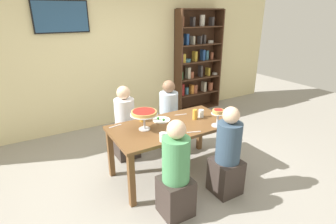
{
  "coord_description": "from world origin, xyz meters",
  "views": [
    {
      "loc": [
        -1.68,
        -2.77,
        2.17
      ],
      "look_at": [
        0.0,
        0.1,
        0.89
      ],
      "focal_mm": 28.29,
      "sensor_mm": 36.0,
      "label": 1
    }
  ],
  "objects_px": {
    "television": "(61,17)",
    "water_glass_clear_far": "(201,113)",
    "diner_far_right": "(169,119)",
    "deep_dish_pizza_stand": "(144,114)",
    "salad_plate_near_diner": "(161,120)",
    "personal_pizza_stand": "(218,115)",
    "salad_plate_far_diner": "(172,134)",
    "cutlery_fork_far": "(194,132)",
    "water_glass_clear_near": "(163,137)",
    "diner_far_left": "(126,128)",
    "beer_glass_amber_short": "(195,114)",
    "cutlery_fork_near": "(115,126)",
    "dining_table": "(172,131)",
    "diner_near_left": "(176,176)",
    "cutlery_knife_near": "(181,115)",
    "diner_near_right": "(227,158)",
    "bookshelf": "(197,61)",
    "beer_glass_amber_tall": "(142,116)"
  },
  "relations": [
    {
      "from": "dining_table",
      "to": "diner_near_right",
      "type": "xyz_separation_m",
      "value": [
        0.36,
        -0.71,
        -0.15
      ]
    },
    {
      "from": "dining_table",
      "to": "salad_plate_far_diner",
      "type": "bearing_deg",
      "value": -120.85
    },
    {
      "from": "salad_plate_far_diner",
      "to": "cutlery_fork_near",
      "type": "distance_m",
      "value": 0.8
    },
    {
      "from": "dining_table",
      "to": "water_glass_clear_near",
      "type": "bearing_deg",
      "value": -133.9
    },
    {
      "from": "cutlery_knife_near",
      "to": "diner_far_right",
      "type": "bearing_deg",
      "value": -83.62
    },
    {
      "from": "television",
      "to": "deep_dish_pizza_stand",
      "type": "relative_size",
      "value": 2.52
    },
    {
      "from": "diner_near_left",
      "to": "cutlery_fork_near",
      "type": "height_order",
      "value": "diner_near_left"
    },
    {
      "from": "salad_plate_near_diner",
      "to": "cutlery_fork_far",
      "type": "distance_m",
      "value": 0.56
    },
    {
      "from": "water_glass_clear_far",
      "to": "bookshelf",
      "type": "bearing_deg",
      "value": 55.57
    },
    {
      "from": "diner_far_right",
      "to": "deep_dish_pizza_stand",
      "type": "relative_size",
      "value": 3.27
    },
    {
      "from": "diner_near_left",
      "to": "cutlery_knife_near",
      "type": "distance_m",
      "value": 1.21
    },
    {
      "from": "television",
      "to": "beer_glass_amber_short",
      "type": "relative_size",
      "value": 6.27
    },
    {
      "from": "deep_dish_pizza_stand",
      "to": "diner_near_left",
      "type": "bearing_deg",
      "value": -90.53
    },
    {
      "from": "bookshelf",
      "to": "diner_near_left",
      "type": "relative_size",
      "value": 1.92
    },
    {
      "from": "television",
      "to": "deep_dish_pizza_stand",
      "type": "distance_m",
      "value": 2.39
    },
    {
      "from": "diner_near_right",
      "to": "cutlery_knife_near",
      "type": "distance_m",
      "value": 0.99
    },
    {
      "from": "diner_far_right",
      "to": "water_glass_clear_far",
      "type": "height_order",
      "value": "diner_far_right"
    },
    {
      "from": "television",
      "to": "salad_plate_far_diner",
      "type": "distance_m",
      "value": 2.81
    },
    {
      "from": "diner_far_left",
      "to": "deep_dish_pizza_stand",
      "type": "bearing_deg",
      "value": -0.14
    },
    {
      "from": "diner_near_right",
      "to": "diner_far_left",
      "type": "relative_size",
      "value": 1.0
    },
    {
      "from": "beer_glass_amber_tall",
      "to": "salad_plate_near_diner",
      "type": "bearing_deg",
      "value": -24.42
    },
    {
      "from": "diner_far_left",
      "to": "beer_glass_amber_short",
      "type": "relative_size",
      "value": 8.15
    },
    {
      "from": "television",
      "to": "cutlery_fork_near",
      "type": "distance_m",
      "value": 2.22
    },
    {
      "from": "diner_far_right",
      "to": "water_glass_clear_far",
      "type": "relative_size",
      "value": 10.29
    },
    {
      "from": "personal_pizza_stand",
      "to": "water_glass_clear_near",
      "type": "relative_size",
      "value": 2.13
    },
    {
      "from": "water_glass_clear_far",
      "to": "dining_table",
      "type": "bearing_deg",
      "value": -177.45
    },
    {
      "from": "deep_dish_pizza_stand",
      "to": "salad_plate_far_diner",
      "type": "relative_size",
      "value": 1.39
    },
    {
      "from": "diner_near_right",
      "to": "diner_far_left",
      "type": "height_order",
      "value": "same"
    },
    {
      "from": "television",
      "to": "water_glass_clear_far",
      "type": "height_order",
      "value": "television"
    },
    {
      "from": "diner_far_left",
      "to": "diner_near_left",
      "type": "bearing_deg",
      "value": -0.34
    },
    {
      "from": "water_glass_clear_near",
      "to": "cutlery_fork_near",
      "type": "height_order",
      "value": "water_glass_clear_near"
    },
    {
      "from": "diner_near_left",
      "to": "television",
      "type": "bearing_deg",
      "value": 9.61
    },
    {
      "from": "television",
      "to": "diner_far_right",
      "type": "height_order",
      "value": "television"
    },
    {
      "from": "cutlery_knife_near",
      "to": "diner_near_right",
      "type": "bearing_deg",
      "value": 107.95
    },
    {
      "from": "beer_glass_amber_tall",
      "to": "cutlery_fork_far",
      "type": "relative_size",
      "value": 0.93
    },
    {
      "from": "personal_pizza_stand",
      "to": "salad_plate_far_diner",
      "type": "bearing_deg",
      "value": 175.36
    },
    {
      "from": "salad_plate_far_diner",
      "to": "salad_plate_near_diner",
      "type": "bearing_deg",
      "value": 76.15
    },
    {
      "from": "diner_far_right",
      "to": "salad_plate_far_diner",
      "type": "distance_m",
      "value": 1.15
    },
    {
      "from": "cutlery_fork_near",
      "to": "cutlery_fork_far",
      "type": "bearing_deg",
      "value": 130.45
    },
    {
      "from": "diner_far_right",
      "to": "personal_pizza_stand",
      "type": "relative_size",
      "value": 5.0
    },
    {
      "from": "diner_far_right",
      "to": "deep_dish_pizza_stand",
      "type": "xyz_separation_m",
      "value": [
        -0.74,
        -0.65,
        0.46
      ]
    },
    {
      "from": "water_glass_clear_near",
      "to": "deep_dish_pizza_stand",
      "type": "bearing_deg",
      "value": 95.43
    },
    {
      "from": "salad_plate_far_diner",
      "to": "water_glass_clear_far",
      "type": "relative_size",
      "value": 2.26
    },
    {
      "from": "salad_plate_near_diner",
      "to": "diner_near_right",
      "type": "bearing_deg",
      "value": -65.64
    },
    {
      "from": "diner_far_right",
      "to": "water_glass_clear_near",
      "type": "height_order",
      "value": "diner_far_right"
    },
    {
      "from": "beer_glass_amber_short",
      "to": "cutlery_knife_near",
      "type": "bearing_deg",
      "value": 107.85
    },
    {
      "from": "dining_table",
      "to": "diner_far_left",
      "type": "height_order",
      "value": "diner_far_left"
    },
    {
      "from": "diner_far_right",
      "to": "water_glass_clear_near",
      "type": "relative_size",
      "value": 10.65
    },
    {
      "from": "deep_dish_pizza_stand",
      "to": "beer_glass_amber_short",
      "type": "bearing_deg",
      "value": -3.63
    },
    {
      "from": "salad_plate_near_diner",
      "to": "personal_pizza_stand",
      "type": "bearing_deg",
      "value": -44.07
    }
  ]
}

